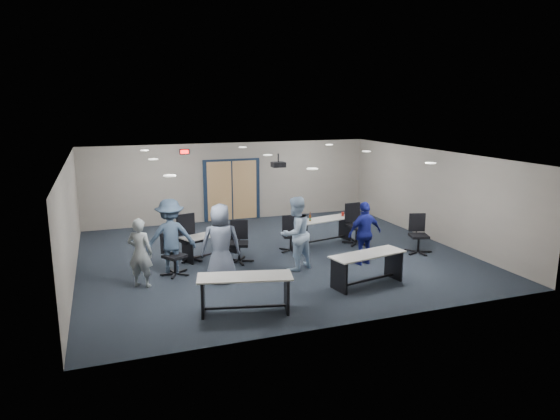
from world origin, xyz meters
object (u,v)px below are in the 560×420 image
object	(u,v)px
chair_back_d	(357,224)
table_front_left	(245,287)
person_gray	(140,253)
person_plaid	(221,243)
chair_back_a	(190,238)
chair_back_b	(239,242)
chair_loose_right	(419,234)
person_lightblue	(295,233)
table_back_right	(324,226)
person_navy	(365,233)
chair_loose_left	(175,254)
table_back_left	(210,241)
chair_back_c	(291,234)
person_back	(171,237)
table_front_right	(367,263)

from	to	relation	value
chair_back_d	table_front_left	bearing A→B (deg)	-146.99
person_gray	person_plaid	size ratio (longest dim) A/B	0.86
chair_back_a	chair_back_d	size ratio (longest dim) A/B	1.01
chair_back_b	chair_loose_right	world-z (taller)	chair_back_b
chair_back_b	person_lightblue	xyz separation A→B (m)	(1.17, -0.98, 0.38)
table_back_right	person_navy	xyz separation A→B (m)	(0.16, -2.12, 0.30)
person_lightblue	chair_back_d	bearing A→B (deg)	-173.86
chair_loose_left	person_navy	xyz separation A→B (m)	(4.67, -0.78, 0.30)
table_front_left	person_lightblue	xyz separation A→B (m)	(1.88, 2.08, 0.40)
person_navy	table_back_left	bearing A→B (deg)	-33.43
table_back_left	person_gray	distance (m)	2.52
chair_back_d	chair_loose_right	distance (m)	1.80
person_gray	person_navy	xyz separation A→B (m)	(5.49, -0.26, 0.02)
chair_back_a	chair_back_d	world-z (taller)	chair_back_a
person_gray	chair_back_a	bearing A→B (deg)	-101.07
chair_loose_right	person_gray	size ratio (longest dim) A/B	0.68
chair_back_a	chair_back_c	bearing A→B (deg)	-17.34
chair_back_b	table_back_left	bearing A→B (deg)	149.57
chair_back_a	person_plaid	bearing A→B (deg)	-91.89
person_lightblue	person_back	size ratio (longest dim) A/B	1.00
chair_back_d	chair_loose_left	size ratio (longest dim) A/B	1.16
chair_back_a	person_navy	world-z (taller)	person_navy
table_front_right	person_navy	xyz separation A→B (m)	(0.67, 1.34, 0.31)
chair_back_d	person_navy	bearing A→B (deg)	-118.50
chair_back_d	chair_loose_right	bearing A→B (deg)	-55.95
table_front_left	person_plaid	xyz separation A→B (m)	(-0.04, 1.84, 0.40)
table_front_right	chair_back_d	world-z (taller)	chair_back_d
chair_back_b	person_plaid	size ratio (longest dim) A/B	0.59
chair_back_a	person_gray	size ratio (longest dim) A/B	0.76
table_front_left	person_back	world-z (taller)	person_back
chair_back_a	person_plaid	xyz separation A→B (m)	(0.39, -1.87, 0.32)
person_navy	person_back	xyz separation A→B (m)	(-4.73, 0.93, 0.11)
table_back_right	person_navy	distance (m)	2.15
person_lightblue	chair_back_b	bearing A→B (deg)	-64.49
person_lightblue	chair_loose_right	bearing A→B (deg)	157.14
chair_loose_right	person_navy	distance (m)	1.90
person_gray	person_plaid	world-z (taller)	person_plaid
chair_back_a	person_navy	bearing A→B (deg)	-37.75
chair_back_b	person_plaid	distance (m)	1.48
table_front_right	table_back_left	bearing A→B (deg)	121.01
chair_back_a	chair_back_c	xyz separation A→B (m)	(2.75, -0.18, -0.11)
person_navy	person_back	world-z (taller)	person_back
person_navy	person_gray	bearing A→B (deg)	-8.44
table_front_right	table_back_left	size ratio (longest dim) A/B	1.13
table_front_right	chair_back_d	size ratio (longest dim) A/B	1.59
chair_back_d	chair_loose_right	xyz separation A→B (m)	(1.16, -1.38, -0.06)
table_front_left	table_back_left	xyz separation A→B (m)	(0.10, 3.76, -0.07)
table_back_right	table_front_right	bearing A→B (deg)	-110.38
person_navy	chair_back_a	bearing A→B (deg)	-29.79
table_back_left	person_plaid	bearing A→B (deg)	-118.01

